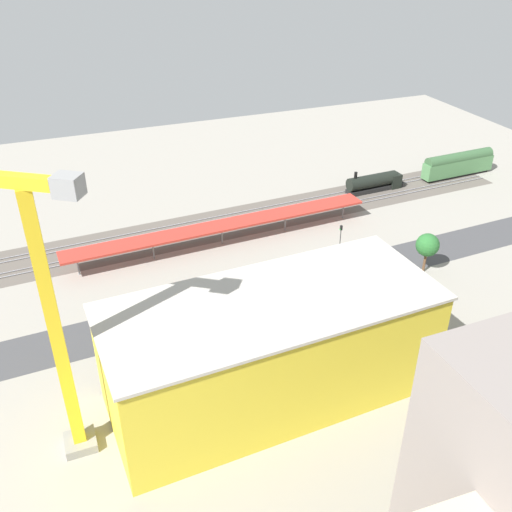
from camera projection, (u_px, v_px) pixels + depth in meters
ground_plane at (314, 265)px, 102.74m from camera, size 179.87×179.87×0.00m
rail_bed at (268, 215)px, 120.11m from camera, size 112.89×18.20×0.01m
street_asphalt at (326, 278)px, 98.99m from camera, size 112.70×13.83×0.01m
track_rails at (268, 214)px, 120.02m from camera, size 112.32×11.77×0.12m
platform_canopy_near at (222, 226)px, 107.47m from camera, size 60.19×7.21×4.13m
locomotive at (376, 182)px, 130.25m from camera, size 14.82×3.67×5.39m
passenger_coach at (458, 164)px, 136.94m from camera, size 19.48×3.71×5.99m
parked_car_0 at (379, 251)px, 105.58m from camera, size 4.79×2.01×1.59m
parked_car_1 at (347, 259)px, 103.12m from camera, size 4.63×2.07×1.67m
parked_car_2 at (314, 265)px, 101.07m from camera, size 4.68×1.93×1.82m
parked_car_3 at (276, 273)px, 98.85m from camera, size 4.23×1.99×1.58m
parked_car_4 at (241, 282)px, 96.47m from camera, size 4.20×2.19×1.64m
parked_car_5 at (202, 289)px, 94.47m from camera, size 4.13×1.88×1.78m
construction_building at (271, 350)px, 71.22m from camera, size 41.43×18.25×14.39m
construction_roof_slab at (272, 302)px, 67.45m from camera, size 42.06×18.87×0.40m
tower_crane at (40, 308)px, 57.32m from camera, size 19.05×13.59×34.85m
box_truck_0 at (227, 329)px, 83.84m from camera, size 8.58×2.93×3.17m
box_truck_1 at (238, 321)px, 85.47m from camera, size 9.76×2.52×3.41m
box_truck_2 at (232, 328)px, 84.06m from camera, size 10.34×2.67×3.27m
street_tree_0 at (374, 264)px, 93.84m from camera, size 5.13×5.13×7.27m
street_tree_1 at (428, 245)px, 98.00m from camera, size 4.05×4.05×7.43m
street_tree_2 at (200, 297)px, 84.57m from camera, size 4.02×4.02×7.41m
traffic_light at (340, 238)px, 101.45m from camera, size 0.50×0.36×7.29m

